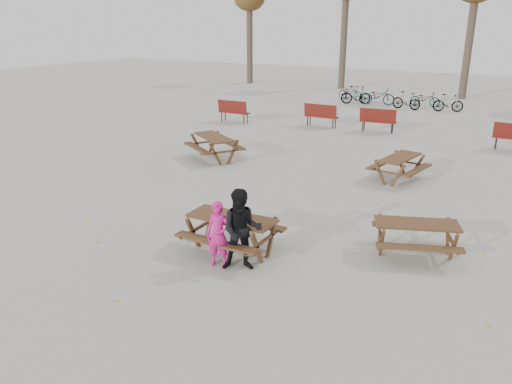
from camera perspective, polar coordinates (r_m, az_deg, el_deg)
The scene contains 13 objects.
ground at distance 10.35m, azimuth -2.73°, elevation -6.83°, with size 80.00×80.00×0.00m, color gray.
main_picnic_table at distance 10.10m, azimuth -2.78°, elevation -3.84°, with size 1.80×1.45×0.78m.
food_tray at distance 9.83m, azimuth -1.50°, elevation -3.19°, with size 0.18×0.11×0.04m, color white.
bread_roll at distance 9.82m, azimuth -1.50°, elevation -2.96°, with size 0.14×0.06×0.05m, color tan.
soda_bottle at distance 9.90m, azimuth -2.87°, elevation -2.70°, with size 0.07×0.07×0.17m.
child at distance 9.54m, azimuth -4.32°, elevation -4.88°, with size 0.48×0.31×1.31m, color #CA197C.
adult at distance 9.34m, azimuth -1.63°, elevation -4.39°, with size 0.78×0.61×1.60m, color black.
picnic_table_east at distance 10.56m, azimuth 17.75°, elevation -5.12°, with size 1.63×1.32×0.70m, color #3A2215, non-canonical shape.
picnic_table_north at distance 17.03m, azimuth -4.77°, elevation 5.06°, with size 1.86×1.50×0.80m, color #3A2215, non-canonical shape.
picnic_table_far at distance 15.34m, azimuth 16.03°, elevation 2.62°, with size 1.66×1.34×0.72m, color #3A2215, non-canonical shape.
park_bench_row at distance 21.61m, azimuth 11.06°, elevation 8.09°, with size 13.21×1.66×1.03m.
bicycle_row at distance 28.95m, azimuth 14.92°, elevation 10.43°, with size 7.35×2.49×0.99m.
fallen_leaves at distance 12.16m, azimuth 5.53°, elevation -2.80°, with size 11.00×11.00×0.01m, color #AE9029, non-canonical shape.
Camera 1 is at (4.97, -7.86, 4.53)m, focal length 35.00 mm.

